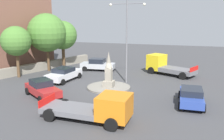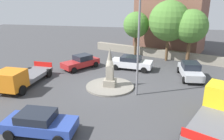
{
  "view_description": "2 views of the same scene",
  "coord_description": "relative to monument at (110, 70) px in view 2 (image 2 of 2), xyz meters",
  "views": [
    {
      "loc": [
        6.98,
        -21.67,
        6.76
      ],
      "look_at": [
        0.1,
        0.75,
        1.65
      ],
      "focal_mm": 38.91,
      "sensor_mm": 36.0,
      "label": 1
    },
    {
      "loc": [
        17.51,
        3.68,
        7.55
      ],
      "look_at": [
        0.46,
        0.28,
        1.76
      ],
      "focal_mm": 35.19,
      "sensor_mm": 36.0,
      "label": 2
    }
  ],
  "objects": [
    {
      "name": "truck_yellow_waiting",
      "position": [
        4.66,
        7.74,
        -0.58
      ],
      "size": [
        6.11,
        4.39,
        2.27
      ],
      "color": "yellow",
      "rests_on": "ground"
    },
    {
      "name": "car_blue_parked_left",
      "position": [
        7.61,
        -2.54,
        -0.89
      ],
      "size": [
        2.02,
        4.17,
        1.4
      ],
      "color": "#2D479E",
      "rests_on": "ground"
    },
    {
      "name": "car_silver_near_island",
      "position": [
        -3.81,
        7.21,
        -0.84
      ],
      "size": [
        4.46,
        2.19,
        1.56
      ],
      "color": "#B7BABF",
      "rests_on": "ground"
    },
    {
      "name": "car_red_far_side",
      "position": [
        -4.66,
        -4.23,
        -0.87
      ],
      "size": [
        4.41,
        3.76,
        1.5
      ],
      "color": "#B22323",
      "rests_on": "ground"
    },
    {
      "name": "ground_plane",
      "position": [
        0.0,
        0.0,
        -1.62
      ],
      "size": [
        80.0,
        80.0,
        0.0
      ],
      "primitive_type": "plane",
      "color": "#424244"
    },
    {
      "name": "tree_near_wall",
      "position": [
        -8.88,
        7.55,
        2.77
      ],
      "size": [
        3.81,
        3.81,
        6.32
      ],
      "color": "brown",
      "rests_on": "ground"
    },
    {
      "name": "car_white_passing",
      "position": [
        -5.48,
        1.24,
        -0.87
      ],
      "size": [
        2.53,
        4.68,
        1.44
      ],
      "color": "silver",
      "rests_on": "ground"
    },
    {
      "name": "streetlamp",
      "position": [
        1.15,
        2.45,
        3.53
      ],
      "size": [
        3.7,
        0.28,
        8.6
      ],
      "color": "slate",
      "rests_on": "ground"
    },
    {
      "name": "truck_orange_parked_right",
      "position": [
        1.76,
        -7.6,
        -0.68
      ],
      "size": [
        6.12,
        2.54,
        1.93
      ],
      "color": "orange",
      "rests_on": "ground"
    },
    {
      "name": "corner_building",
      "position": [
        -15.47,
        5.71,
        3.97
      ],
      "size": [
        8.8,
        10.46,
        11.18
      ],
      "primitive_type": "cube",
      "rotation": [
        0.0,
        0.0,
        4.36
      ],
      "color": "brown",
      "rests_on": "ground"
    },
    {
      "name": "monument",
      "position": [
        0.0,
        0.0,
        0.0
      ],
      "size": [
        1.01,
        1.01,
        3.43
      ],
      "color": "gray",
      "rests_on": "traffic_island"
    },
    {
      "name": "stone_boundary_wall",
      "position": [
        -11.2,
        4.14,
        -1.1
      ],
      "size": [
        7.22,
        18.01,
        1.05
      ],
      "primitive_type": "cube",
      "rotation": [
        0.0,
        0.0,
        4.36
      ],
      "color": "gray",
      "rests_on": "ground"
    },
    {
      "name": "traffic_island",
      "position": [
        0.0,
        0.0,
        -1.55
      ],
      "size": [
        4.21,
        4.21,
        0.15
      ],
      "primitive_type": "cylinder",
      "color": "gray",
      "rests_on": "ground"
    },
    {
      "name": "tree_far_corner",
      "position": [
        -9.76,
        5.15,
        3.24
      ],
      "size": [
        4.78,
        4.78,
        7.26
      ],
      "color": "brown",
      "rests_on": "ground"
    },
    {
      "name": "tree_mid_cluster",
      "position": [
        -11.24,
        1.14,
        2.51
      ],
      "size": [
        3.34,
        3.34,
        5.83
      ],
      "color": "brown",
      "rests_on": "ground"
    }
  ]
}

